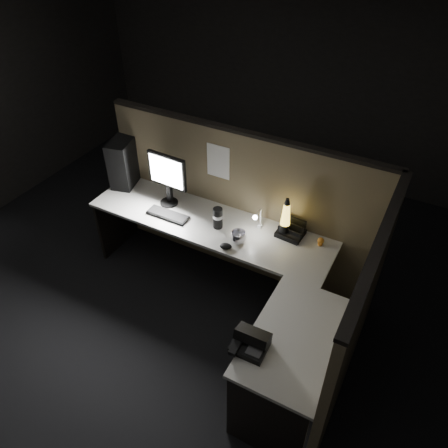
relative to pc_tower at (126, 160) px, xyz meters
The scene contains 17 objects.
floor 1.76m from the pc_tower, 33.86° to the right, with size 6.00×6.00×0.00m, color black.
room_shell 1.61m from the pc_tower, 33.86° to the right, with size 6.00×6.00×6.00m.
partition_back 1.24m from the pc_tower, ahead, with size 2.66×0.06×1.50m, color brown.
partition_right 2.66m from the pc_tower, 15.74° to the right, with size 0.06×1.66×1.50m, color brown.
desk 1.56m from the pc_tower, 22.01° to the right, with size 2.60×1.60×0.73m.
pc_tower is the anchor object (origin of this frame).
monitor 0.61m from the pc_tower, 12.62° to the right, with size 0.40×0.17×0.51m.
keyboard 0.80m from the pc_tower, 24.54° to the right, with size 0.40×0.13×0.02m, color black.
mouse 1.46m from the pc_tower, 18.35° to the right, with size 0.10×0.07×0.04m, color black.
clip_lamp 1.52m from the pc_tower, ahead, with size 0.04×0.17×0.21m.
organizer 1.80m from the pc_tower, ahead, with size 0.24×0.21×0.17m.
lava_lamp 1.74m from the pc_tower, ahead, with size 0.10×0.10×0.38m.
travel_mug 1.21m from the pc_tower, 11.51° to the right, with size 0.09×0.09×0.20m, color black.
steel_mug 1.48m from the pc_tower, 13.29° to the right, with size 0.14×0.14×0.11m, color silver.
figurine 2.07m from the pc_tower, ahead, with size 0.06×0.06×0.06m, color orange.
pinned_paper 1.04m from the pc_tower, ahead, with size 0.23×0.00×0.32m, color white.
desk_phone 2.34m from the pc_tower, 32.17° to the right, with size 0.24×0.25×0.14m.
Camera 1 is at (1.43, -2.05, 3.19)m, focal length 35.00 mm.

